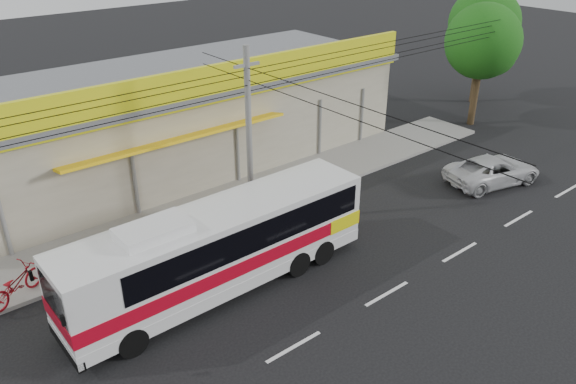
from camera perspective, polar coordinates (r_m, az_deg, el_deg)
name	(u,v)px	position (r m, az deg, el deg)	size (l,w,h in m)	color
ground	(335,261)	(20.51, 4.79, -6.99)	(120.00, 120.00, 0.00)	black
sidewalk	(240,199)	(24.50, -4.87, -0.75)	(30.00, 3.20, 0.15)	gray
lane_markings	(387,294)	(19.14, 10.01, -10.15)	(50.00, 0.12, 0.01)	silver
storefront_building	(173,118)	(28.03, -11.57, 7.39)	(22.60, 9.20, 5.70)	#9D967E
coach_bus	(224,242)	(18.32, -6.48, -5.11)	(10.61, 2.35, 3.26)	silver
motorbike_red	(16,284)	(20.07, -25.94, -8.43)	(0.73, 2.09, 1.10)	maroon
white_car	(493,170)	(27.48, 20.09, 2.10)	(2.11, 4.57, 1.27)	silver
utility_pole	(247,80)	(20.61, -4.17, 11.29)	(34.00, 14.00, 7.13)	slate
tree_near	(485,44)	(33.96, 19.37, 14.01)	(4.17, 4.17, 6.91)	#352615
tree_far	(486,25)	(38.35, 19.47, 15.67)	(4.36, 4.36, 7.23)	#352615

